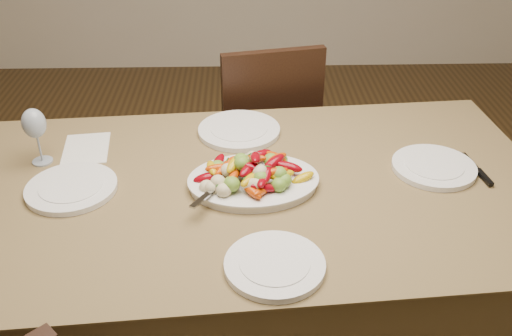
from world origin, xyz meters
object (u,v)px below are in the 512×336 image
at_px(chair_far, 262,135).
at_px(serving_platter, 253,183).
at_px(plate_left, 72,188).
at_px(plate_near, 275,265).
at_px(dining_table, 256,276).
at_px(plate_right, 434,167).
at_px(plate_far, 239,131).
at_px(wine_glass, 37,135).

relative_size(chair_far, serving_platter, 2.43).
relative_size(plate_left, plate_near, 1.07).
xyz_separation_m(dining_table, plate_left, (-0.56, -0.02, 0.39)).
relative_size(dining_table, plate_left, 6.69).
xyz_separation_m(plate_left, plate_right, (1.14, 0.09, 0.00)).
height_order(plate_far, plate_near, same).
height_order(plate_right, wine_glass, wine_glass).
height_order(chair_far, serving_platter, chair_far).
height_order(chair_far, plate_left, chair_far).
distance_m(plate_left, wine_glass, 0.24).
distance_m(serving_platter, plate_right, 0.59).
relative_size(serving_platter, plate_near, 1.52).
height_order(dining_table, plate_left, plate_left).
bearing_deg(plate_far, dining_table, -81.44).
height_order(plate_far, wine_glass, wine_glass).
bearing_deg(dining_table, chair_far, 86.61).
height_order(dining_table, chair_far, chair_far).
bearing_deg(plate_far, chair_far, 78.57).
distance_m(chair_far, serving_platter, 0.89).
bearing_deg(serving_platter, plate_near, -83.22).
distance_m(serving_platter, plate_left, 0.55).
xyz_separation_m(dining_table, chair_far, (0.05, 0.84, 0.10)).
height_order(plate_near, wine_glass, wine_glass).
relative_size(chair_far, wine_glass, 4.64).
bearing_deg(wine_glass, plate_far, 15.75).
bearing_deg(plate_left, serving_platter, 0.94).
bearing_deg(dining_table, serving_platter, -143.03).
bearing_deg(plate_near, wine_glass, 143.99).
xyz_separation_m(plate_left, wine_glass, (-0.14, 0.17, 0.09)).
xyz_separation_m(chair_far, plate_near, (-0.01, -1.21, 0.29)).
bearing_deg(plate_near, dining_table, 95.48).
height_order(dining_table, plate_near, plate_near).
distance_m(dining_table, wine_glass, 0.86).
bearing_deg(plate_left, chair_far, 54.27).
relative_size(plate_near, wine_glass, 1.26).
xyz_separation_m(serving_platter, plate_left, (-0.55, -0.01, -0.00)).
bearing_deg(plate_left, wine_glass, 128.75).
bearing_deg(plate_far, plate_left, -145.32).
distance_m(plate_right, wine_glass, 1.28).
xyz_separation_m(chair_far, plate_left, (-0.61, -0.85, 0.29)).
distance_m(dining_table, serving_platter, 0.39).
relative_size(dining_table, plate_right, 6.89).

